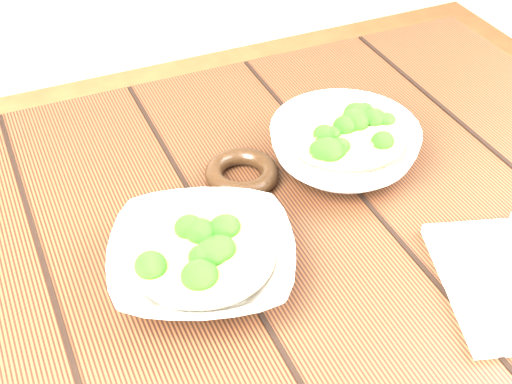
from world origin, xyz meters
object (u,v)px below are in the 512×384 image
at_px(soup_bowl_front, 202,260).
at_px(soup_bowl_back, 344,146).
at_px(table, 239,308).
at_px(trivet, 242,173).

distance_m(soup_bowl_front, soup_bowl_back, 0.27).
bearing_deg(table, soup_bowl_back, 23.23).
bearing_deg(table, trivet, 64.43).
bearing_deg(soup_bowl_back, table, -156.77).
bearing_deg(soup_bowl_back, soup_bowl_front, -154.21).
bearing_deg(soup_bowl_front, soup_bowl_back, 25.79).
bearing_deg(trivet, table, -115.57).
bearing_deg(soup_bowl_back, trivet, 169.14).
xyz_separation_m(soup_bowl_front, soup_bowl_back, (0.25, 0.12, 0.01)).
bearing_deg(trivet, soup_bowl_back, -10.86).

